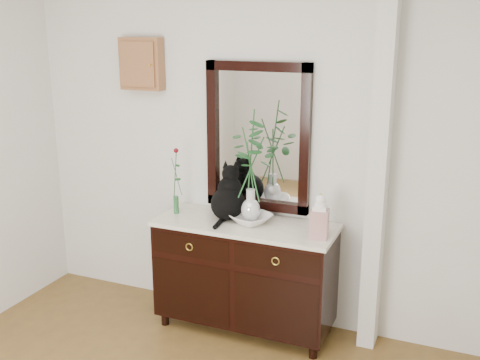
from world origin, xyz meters
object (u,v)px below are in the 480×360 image
at_px(lotus_bowl, 251,219).
at_px(ginger_jar, 320,216).
at_px(sideboard, 245,271).
at_px(cat, 228,192).

height_order(lotus_bowl, ginger_jar, ginger_jar).
bearing_deg(sideboard, lotus_bowl, 13.18).
xyz_separation_m(sideboard, cat, (-0.16, 0.05, 0.58)).
relative_size(cat, ginger_jar, 1.27).
xyz_separation_m(sideboard, lotus_bowl, (0.04, 0.01, 0.41)).
bearing_deg(ginger_jar, sideboard, 172.11).
bearing_deg(sideboard, cat, 162.80).
bearing_deg(cat, lotus_bowl, -19.15).
bearing_deg(ginger_jar, lotus_bowl, 170.64).
bearing_deg(lotus_bowl, sideboard, -166.82).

